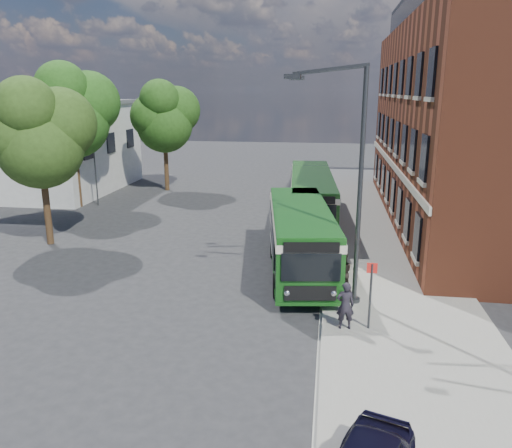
# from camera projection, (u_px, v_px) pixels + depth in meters

# --- Properties ---
(ground) EXTENTS (120.00, 120.00, 0.00)m
(ground) POSITION_uv_depth(u_px,v_px,m) (233.00, 279.00, 22.10)
(ground) COLOR #29292C
(ground) RESTS_ON ground
(pavement) EXTENTS (6.00, 48.00, 0.15)m
(pavement) POSITION_uv_depth(u_px,v_px,m) (378.00, 234.00, 28.73)
(pavement) COLOR gray
(pavement) RESTS_ON ground
(kerb_line) EXTENTS (0.12, 48.00, 0.01)m
(kerb_line) POSITION_uv_depth(u_px,v_px,m) (325.00, 233.00, 29.18)
(kerb_line) COLOR beige
(kerb_line) RESTS_ON ground
(brick_office) EXTENTS (12.10, 26.00, 14.20)m
(brick_office) POSITION_uv_depth(u_px,v_px,m) (500.00, 110.00, 29.78)
(brick_office) COLOR brown
(brick_office) RESTS_ON ground
(white_building) EXTENTS (9.40, 13.40, 7.30)m
(white_building) POSITION_uv_depth(u_px,v_px,m) (59.00, 146.00, 40.89)
(white_building) COLOR beige
(white_building) RESTS_ON ground
(flagpole) EXTENTS (0.95, 0.10, 9.00)m
(flagpole) POSITION_uv_depth(u_px,v_px,m) (93.00, 137.00, 35.00)
(flagpole) COLOR #323437
(flagpole) RESTS_ON ground
(street_lamp) EXTENTS (2.96, 2.38, 9.00)m
(street_lamp) POSITION_uv_depth(u_px,v_px,m) (350.00, 184.00, 18.26)
(street_lamp) COLOR #323437
(street_lamp) RESTS_ON ground
(bus_stop_sign) EXTENTS (0.35, 0.08, 2.52)m
(bus_stop_sign) POSITION_uv_depth(u_px,v_px,m) (371.00, 291.00, 16.91)
(bus_stop_sign) COLOR #323437
(bus_stop_sign) RESTS_ON ground
(bus_front) EXTENTS (3.87, 9.99, 3.02)m
(bus_front) POSITION_uv_depth(u_px,v_px,m) (300.00, 233.00, 22.60)
(bus_front) COLOR #144C15
(bus_front) RESTS_ON ground
(bus_rear) EXTENTS (3.39, 12.63, 3.02)m
(bus_rear) POSITION_uv_depth(u_px,v_px,m) (312.00, 193.00, 31.54)
(bus_rear) COLOR #1B5118
(bus_rear) RESTS_ON ground
(pedestrian_a) EXTENTS (0.67, 0.48, 1.69)m
(pedestrian_a) POSITION_uv_depth(u_px,v_px,m) (345.00, 305.00, 17.03)
(pedestrian_a) COLOR #242029
(pedestrian_a) RESTS_ON pavement
(pedestrian_b) EXTENTS (0.90, 0.73, 1.73)m
(pedestrian_b) POSITION_uv_depth(u_px,v_px,m) (342.00, 273.00, 20.05)
(pedestrian_b) COLOR black
(pedestrian_b) RESTS_ON pavement
(tree_left) EXTENTS (5.22, 4.96, 8.81)m
(tree_left) POSITION_uv_depth(u_px,v_px,m) (39.00, 133.00, 25.62)
(tree_left) COLOR #362213
(tree_left) RESTS_ON ground
(tree_mid) EXTENTS (5.93, 5.64, 10.01)m
(tree_mid) POSITION_uv_depth(u_px,v_px,m) (72.00, 110.00, 34.05)
(tree_mid) COLOR #362213
(tree_mid) RESTS_ON ground
(tree_right) EXTENTS (5.32, 5.06, 8.98)m
(tree_right) POSITION_uv_depth(u_px,v_px,m) (165.00, 116.00, 40.18)
(tree_right) COLOR #362213
(tree_right) RESTS_ON ground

